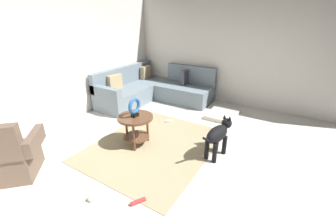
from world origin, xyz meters
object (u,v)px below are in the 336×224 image
(torus_sculpture, at_px, (134,107))
(dog_toy_ball, at_px, (91,198))
(dog_toy_rope, at_px, (138,201))
(sectional_couch, at_px, (153,90))
(side_table, at_px, (136,123))
(dog_bed_mat, at_px, (223,114))
(dog, at_px, (218,134))
(dog_toy_bone, at_px, (168,121))
(armchair, at_px, (8,157))

(torus_sculpture, distance_m, dog_toy_ball, 1.50)
(torus_sculpture, bearing_deg, dog_toy_rope, -140.22)
(sectional_couch, relative_size, dog_toy_rope, 11.99)
(side_table, relative_size, dog_toy_ball, 6.93)
(sectional_couch, bearing_deg, dog_bed_mat, -90.36)
(dog, height_order, dog_toy_bone, dog)
(armchair, xyz_separation_m, dog_toy_ball, (0.26, -1.29, -0.28))
(sectional_couch, distance_m, dog, 2.80)
(torus_sculpture, xyz_separation_m, dog_toy_rope, (-1.03, -0.86, -0.69))
(dog, bearing_deg, dog_bed_mat, 114.28)
(side_table, distance_m, dog_toy_bone, 1.10)
(torus_sculpture, bearing_deg, dog, -72.09)
(dog_toy_ball, bearing_deg, sectional_couch, 22.92)
(sectional_couch, distance_m, dog_toy_ball, 3.55)
(dog, relative_size, dog_toy_rope, 4.50)
(dog_toy_bone, bearing_deg, dog_bed_mat, -43.80)
(dog_bed_mat, bearing_deg, torus_sculpture, 155.06)
(dog, xyz_separation_m, dog_toy_rope, (-1.46, 0.45, -0.35))
(side_table, height_order, dog_toy_rope, side_table)
(torus_sculpture, bearing_deg, dog_toy_bone, -1.17)
(dog_bed_mat, height_order, dog, dog)
(sectional_couch, xyz_separation_m, dog, (-1.54, -2.34, 0.09))
(dog_bed_mat, relative_size, dog, 0.95)
(dog_toy_rope, bearing_deg, dog_toy_bone, 22.15)
(armchair, xyz_separation_m, dog_bed_mat, (3.52, -1.84, -0.28))
(dog, bearing_deg, sectional_couch, 156.08)
(armchair, relative_size, dog_toy_ball, 11.43)
(dog_bed_mat, bearing_deg, dog_toy_rope, 179.07)
(dog_toy_rope, bearing_deg, dog_toy_ball, 117.96)
(side_table, xyz_separation_m, dog_toy_rope, (-1.03, -0.86, -0.39))
(dog_toy_rope, bearing_deg, sectional_couch, 32.18)
(torus_sculpture, height_order, dog_toy_rope, torus_sculpture)
(armchair, distance_m, dog_bed_mat, 3.98)
(dog_bed_mat, relative_size, dog_toy_ball, 9.24)
(dog, xyz_separation_m, dog_toy_ball, (-1.72, 0.96, -0.33))
(sectional_couch, distance_m, dog_toy_rope, 3.55)
(armchair, relative_size, torus_sculpture, 3.04)
(side_table, distance_m, dog, 1.38)
(armchair, height_order, dog_bed_mat, armchair)
(sectional_couch, bearing_deg, armchair, -178.45)
(armchair, relative_size, dog_bed_mat, 1.24)
(sectional_couch, height_order, dog_toy_rope, sectional_couch)
(side_table, height_order, torus_sculpture, torus_sculpture)
(sectional_couch, height_order, side_table, sectional_couch)
(dog, height_order, dog_toy_ball, dog)
(armchair, relative_size, dog_toy_bone, 5.50)
(armchair, bearing_deg, sectional_couch, 46.55)
(side_table, relative_size, dog_bed_mat, 0.75)
(torus_sculpture, relative_size, dog_toy_rope, 1.74)
(torus_sculpture, height_order, dog_toy_bone, torus_sculpture)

